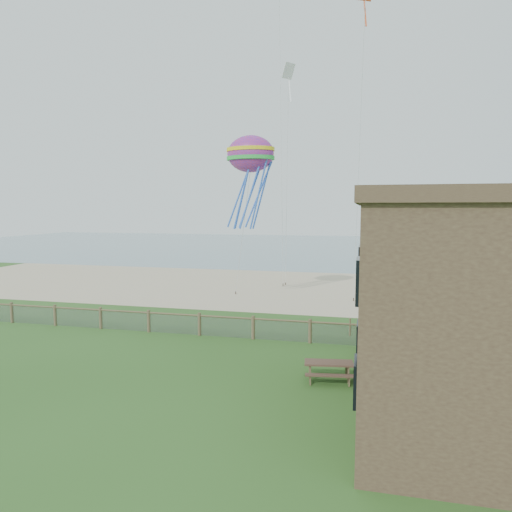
{
  "coord_description": "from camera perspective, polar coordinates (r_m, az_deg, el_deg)",
  "views": [
    {
      "loc": [
        5.6,
        -16.82,
        6.86
      ],
      "look_at": [
        -0.32,
        8.0,
        4.21
      ],
      "focal_mm": 32.0,
      "sensor_mm": 36.0,
      "label": 1
    }
  ],
  "objects": [
    {
      "name": "sand_beach",
      "position": [
        39.82,
        5.15,
        -4.01
      ],
      "size": [
        72.0,
        20.0,
        0.02
      ],
      "primitive_type": "cube",
      "color": "tan",
      "rests_on": "ground"
    },
    {
      "name": "ground",
      "position": [
        19.01,
        -4.82,
        -15.25
      ],
      "size": [
        160.0,
        160.0,
        0.0
      ],
      "primitive_type": "plane",
      "color": "#2A4F1B",
      "rests_on": "ground"
    },
    {
      "name": "kite_red",
      "position": [
        32.78,
        13.5,
        28.65
      ],
      "size": [
        1.84,
        2.04,
        2.52
      ],
      "primitive_type": null,
      "rotation": [
        0.44,
        0.0,
        0.47
      ],
      "color": "#CE4D24"
    },
    {
      "name": "ocean",
      "position": [
        83.29,
        9.52,
        1.13
      ],
      "size": [
        160.0,
        68.0,
        0.02
      ],
      "primitive_type": "cube",
      "color": "slate",
      "rests_on": "ground"
    },
    {
      "name": "chainlink_fence",
      "position": [
        24.33,
        -0.36,
        -9.11
      ],
      "size": [
        36.2,
        0.2,
        1.25
      ],
      "primitive_type": null,
      "color": "brown",
      "rests_on": "ground"
    },
    {
      "name": "octopus_kite",
      "position": [
        32.87,
        -0.69,
        9.47
      ],
      "size": [
        3.81,
        2.97,
        7.13
      ],
      "primitive_type": null,
      "rotation": [
        0.0,
        0.0,
        0.16
      ],
      "color": "red"
    },
    {
      "name": "picnic_table",
      "position": [
        19.07,
        9.09,
        -13.94
      ],
      "size": [
        2.12,
        1.72,
        0.81
      ],
      "primitive_type": null,
      "rotation": [
        0.0,
        0.0,
        0.14
      ],
      "color": "brown",
      "rests_on": "ground"
    },
    {
      "name": "kite_white",
      "position": [
        37.94,
        4.07,
        21.05
      ],
      "size": [
        2.11,
        2.03,
        2.67
      ],
      "primitive_type": null,
      "rotation": [
        0.44,
        0.0,
        0.88
      ],
      "color": "white"
    }
  ]
}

